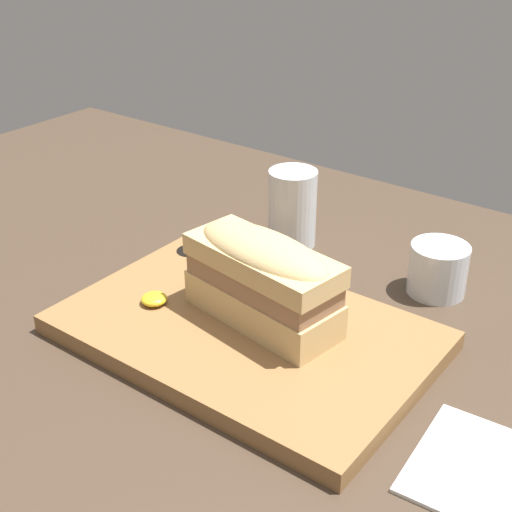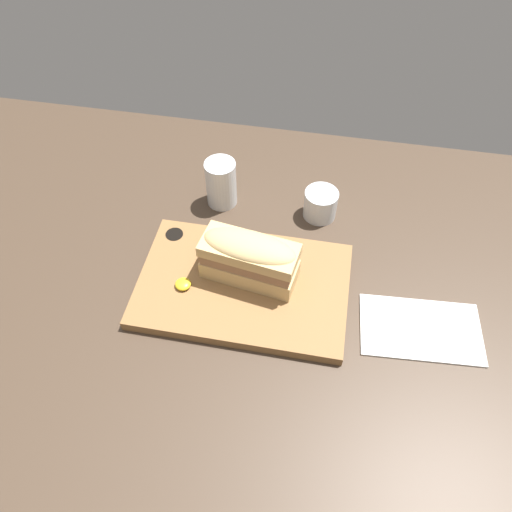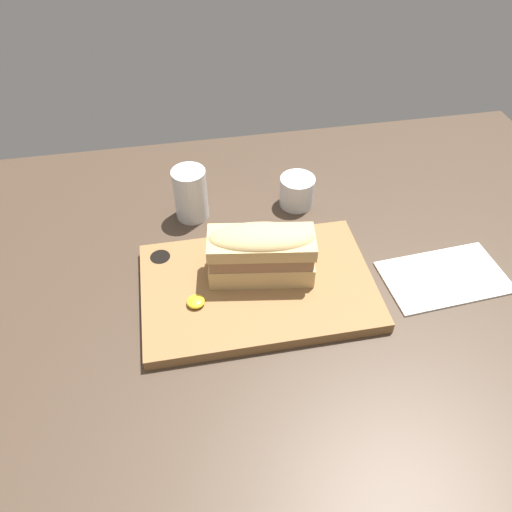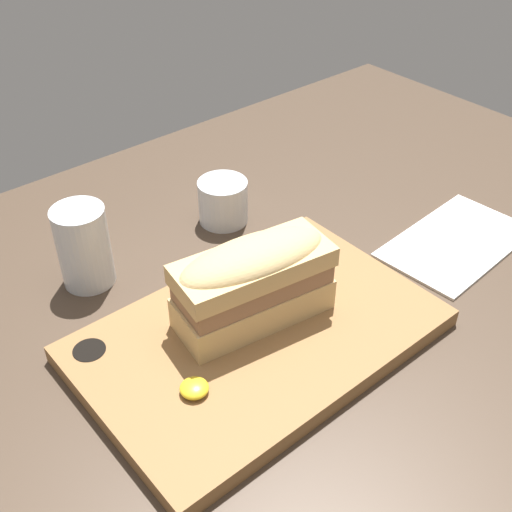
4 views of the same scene
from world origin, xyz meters
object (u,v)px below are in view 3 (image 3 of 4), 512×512
at_px(serving_board, 257,286).
at_px(napkin, 444,277).
at_px(sandwich, 261,251).
at_px(wine_glass, 297,193).
at_px(water_glass, 191,197).

xyz_separation_m(serving_board, napkin, (0.33, -0.03, -0.01)).
distance_m(serving_board, napkin, 0.33).
bearing_deg(sandwich, serving_board, -118.72).
height_order(serving_board, wine_glass, wine_glass).
bearing_deg(wine_glass, water_glass, 179.50).
relative_size(wine_glass, napkin, 0.32).
bearing_deg(serving_board, sandwich, 61.28).
relative_size(serving_board, sandwich, 2.13).
relative_size(sandwich, napkin, 0.83).
distance_m(water_glass, wine_glass, 0.21).
bearing_deg(serving_board, water_glass, 112.20).
bearing_deg(water_glass, serving_board, -67.80).
relative_size(water_glass, wine_glass, 1.51).
distance_m(serving_board, wine_glass, 0.25).
distance_m(serving_board, sandwich, 0.07).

